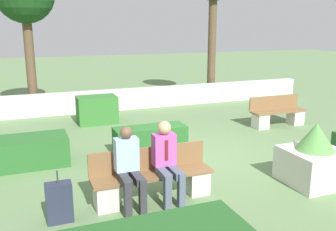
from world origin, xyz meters
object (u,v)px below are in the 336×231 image
at_px(bench_front, 152,180).
at_px(suitcase, 59,203).
at_px(bench_left_side, 278,115).
at_px(planter_corner_left, 314,158).
at_px(person_seated_man, 167,158).
at_px(person_seated_woman, 129,164).

xyz_separation_m(bench_front, suitcase, (-1.56, -0.22, -0.03)).
relative_size(bench_front, bench_left_side, 1.22).
height_order(planter_corner_left, suitcase, planter_corner_left).
distance_m(bench_front, planter_corner_left, 3.08).
height_order(bench_left_side, person_seated_man, person_seated_man).
distance_m(person_seated_man, planter_corner_left, 2.87).
bearing_deg(planter_corner_left, person_seated_man, 173.60).
height_order(person_seated_woman, suitcase, person_seated_woman).
relative_size(bench_left_side, person_seated_woman, 1.27).
xyz_separation_m(person_seated_man, planter_corner_left, (2.83, -0.32, -0.28)).
relative_size(person_seated_man, suitcase, 1.65).
distance_m(bench_left_side, person_seated_man, 5.87).
height_order(person_seated_man, person_seated_woman, person_seated_man).
height_order(person_seated_man, suitcase, person_seated_man).
bearing_deg(suitcase, person_seated_man, 2.53).
relative_size(person_seated_woman, planter_corner_left, 1.15).
xyz_separation_m(bench_front, person_seated_man, (0.21, -0.14, 0.42)).
height_order(bench_left_side, person_seated_woman, person_seated_woman).
relative_size(person_seated_man, person_seated_woman, 1.02).
bearing_deg(person_seated_man, person_seated_woman, -179.57).
distance_m(bench_front, suitcase, 1.57).
bearing_deg(planter_corner_left, person_seated_woman, 174.87).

